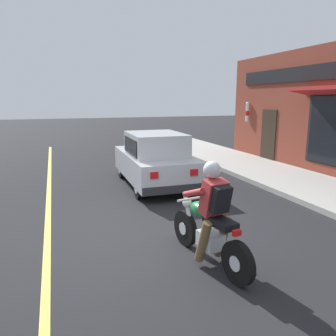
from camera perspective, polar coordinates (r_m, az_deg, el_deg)
ground_plane at (r=6.24m, az=-3.24°, el=-11.76°), size 80.00×80.00×0.00m
sidewalk_curb at (r=11.16m, az=18.97°, el=-1.35°), size 2.60×22.00×0.14m
lane_stripe at (r=8.87m, az=-20.08°, el=-5.21°), size 0.12×19.80×0.01m
motorcycle_with_rider at (r=5.09m, az=7.30°, el=-9.24°), size 0.66×2.01×1.62m
car_hatchback at (r=9.55m, az=-2.45°, el=1.41°), size 1.69×3.80×1.57m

